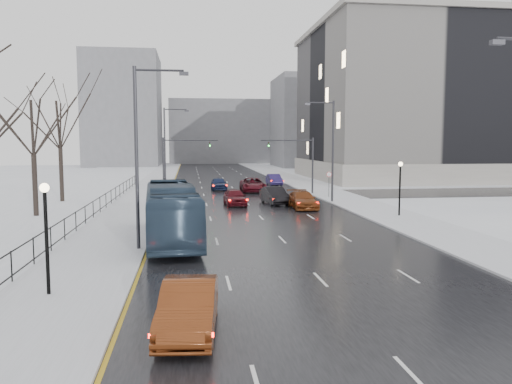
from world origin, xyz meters
name	(u,v)px	position (x,y,z in m)	size (l,w,h in m)	color
road	(231,186)	(0.00, 60.00, 0.02)	(16.00, 150.00, 0.04)	black
cross_road	(240,195)	(0.00, 48.00, 0.02)	(130.00, 10.00, 0.04)	black
sidewalk_left	(152,187)	(-10.50, 60.00, 0.08)	(5.00, 150.00, 0.16)	silver
sidewalk_right	(306,185)	(10.50, 60.00, 0.08)	(5.00, 150.00, 0.16)	silver
park_strip	(79,188)	(-20.00, 60.00, 0.06)	(14.00, 150.00, 0.12)	white
tree_park_d	(36,217)	(-17.80, 34.00, 0.00)	(8.75, 8.75, 12.50)	black
tree_park_e	(62,202)	(-18.20, 44.00, 0.00)	(9.45, 9.45, 13.50)	black
iron_fence	(88,212)	(-13.00, 30.00, 0.91)	(0.06, 70.00, 1.30)	black
streetlight_r_mid	(331,146)	(8.17, 40.00, 5.62)	(2.95, 0.25, 10.00)	#2D2D33
streetlight_l_near	(141,149)	(-8.17, 20.00, 5.62)	(2.95, 0.25, 10.00)	#2D2D33
streetlight_l_far	(167,145)	(-8.17, 52.00, 5.62)	(2.95, 0.25, 10.00)	#2D2D33
lamppost_l	(46,222)	(-11.00, 12.00, 2.94)	(0.36, 0.36, 4.28)	black
lamppost_r_mid	(400,181)	(11.00, 30.00, 2.94)	(0.36, 0.36, 4.28)	black
mast_signal_right	(304,159)	(7.33, 48.00, 4.11)	(6.10, 0.33, 6.50)	#2D2D33
mast_signal_left	(173,159)	(-7.33, 48.00, 4.11)	(6.10, 0.33, 6.50)	#2D2D33
no_uturn_sign	(329,177)	(9.20, 44.00, 2.30)	(0.60, 0.06, 2.70)	#2D2D33
civic_building	(433,111)	(35.00, 72.00, 11.21)	(41.00, 31.00, 24.80)	gray
bldg_far_right	(324,122)	(28.00, 115.00, 11.00)	(24.00, 20.00, 22.00)	slate
bldg_far_left	(124,111)	(-22.00, 125.00, 14.00)	(18.00, 22.00, 28.00)	slate
bldg_far_center	(222,132)	(4.00, 140.00, 9.00)	(30.00, 18.00, 18.00)	slate
sedan_left_near	(189,307)	(-5.65, 7.74, 0.83)	(1.68, 4.81, 1.59)	maroon
bus	(171,212)	(-6.69, 22.65, 1.77)	(2.90, 12.39, 3.45)	#2B3E54
sedan_center_near	(235,197)	(-1.35, 39.09, 0.83)	(1.87, 4.64, 1.58)	#480C13
sedan_right_near	(275,196)	(2.54, 39.51, 0.86)	(1.73, 4.97, 1.64)	black
sedan_right_cross	(253,185)	(1.98, 51.77, 0.88)	(2.78, 6.03, 1.68)	#440B15
sedan_right_far	(303,200)	(4.50, 36.06, 0.81)	(2.16, 5.31, 1.54)	brown
sedan_center_far	(219,184)	(-1.96, 54.63, 0.83)	(1.87, 4.64, 1.58)	#162143
sedan_right_distant	(274,180)	(6.14, 60.79, 0.80)	(1.62, 4.64, 1.53)	#261C54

